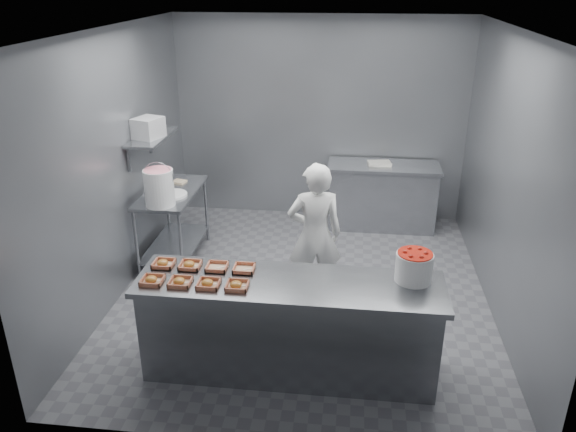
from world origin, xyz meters
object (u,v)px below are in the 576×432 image
object	(u,v)px
tray_5	(190,265)
tray_1	(180,282)
service_counter	(289,326)
tray_6	(217,267)
tray_7	(244,268)
prep_table	(173,215)
strawberry_tub	(414,266)
tray_3	(237,285)
tray_4	(163,263)
appliance	(148,128)
glaze_bucket	(159,187)
tray_0	(152,280)
tray_2	(208,283)
worker	(315,235)
back_counter	(382,196)

from	to	relation	value
tray_5	tray_1	bearing A→B (deg)	-90.00
service_counter	tray_6	bearing A→B (deg)	167.36
tray_6	tray_7	xyz separation A→B (m)	(0.24, 0.00, 0.00)
tray_7	prep_table	bearing A→B (deg)	124.39
tray_7	strawberry_tub	size ratio (longest dim) A/B	0.61
tray_3	tray_4	size ratio (longest dim) A/B	1.00
tray_3	appliance	xyz separation A→B (m)	(-1.40, 2.02, 0.76)
tray_6	tray_4	bearing A→B (deg)	-180.00
tray_4	strawberry_tub	size ratio (longest dim) A/B	0.61
tray_7	glaze_bucket	world-z (taller)	glaze_bucket
glaze_bucket	tray_0	bearing A→B (deg)	-73.70
tray_3	tray_2	bearing A→B (deg)	180.00
appliance	tray_5	bearing A→B (deg)	-42.91
tray_1	strawberry_tub	world-z (taller)	strawberry_tub
tray_1	appliance	bearing A→B (deg)	114.50
prep_table	strawberry_tub	size ratio (longest dim) A/B	3.87
prep_table	tray_4	world-z (taller)	tray_4
service_counter	appliance	size ratio (longest dim) A/B	8.55
tray_6	worker	bearing A→B (deg)	53.07
prep_table	tray_2	xyz separation A→B (m)	(0.99, -2.10, 0.33)
tray_1	tray_7	xyz separation A→B (m)	(0.48, 0.29, -0.00)
tray_4	glaze_bucket	size ratio (longest dim) A/B	0.37
tray_4	appliance	xyz separation A→B (m)	(-0.68, 1.73, 0.76)
tray_2	tray_7	size ratio (longest dim) A/B	1.00
prep_table	tray_1	world-z (taller)	tray_1
tray_4	tray_3	bearing A→B (deg)	-22.22
back_counter	tray_0	bearing A→B (deg)	-120.97
prep_table	worker	xyz separation A→B (m)	(1.77, -0.76, 0.19)
service_counter	tray_5	xyz separation A→B (m)	(-0.90, 0.15, 0.47)
back_counter	glaze_bucket	distance (m)	3.14
tray_6	glaze_bucket	world-z (taller)	glaze_bucket
back_counter	glaze_bucket	bearing A→B (deg)	-145.41
tray_1	appliance	size ratio (longest dim) A/B	0.62
tray_3	strawberry_tub	world-z (taller)	strawberry_tub
service_counter	back_counter	distance (m)	3.37
tray_0	tray_7	distance (m)	0.78
service_counter	tray_7	distance (m)	0.64
back_counter	tray_1	world-z (taller)	tray_1
prep_table	strawberry_tub	world-z (taller)	strawberry_tub
tray_4	tray_5	world-z (taller)	same
tray_2	tray_4	distance (m)	0.56
tray_2	tray_6	bearing A→B (deg)	89.41
back_counter	tray_1	distance (m)	3.87
tray_0	tray_6	distance (m)	0.57
tray_0	tray_1	world-z (taller)	same
tray_5	tray_7	xyz separation A→B (m)	(0.48, 0.00, -0.00)
tray_1	back_counter	bearing A→B (deg)	62.10
worker	glaze_bucket	bearing A→B (deg)	-22.10
strawberry_tub	service_counter	bearing A→B (deg)	-171.68
strawberry_tub	appliance	xyz separation A→B (m)	(-2.85, 1.72, 0.64)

